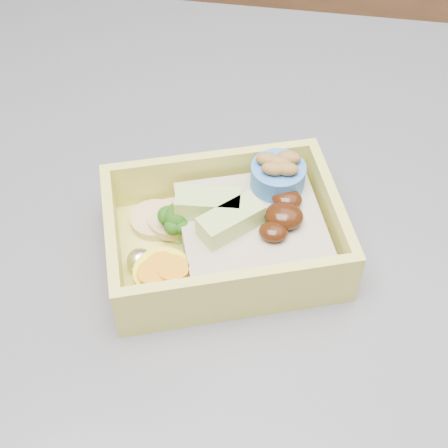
# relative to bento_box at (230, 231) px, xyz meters

# --- Properties ---
(bento_box) EXTENTS (0.21, 0.18, 0.07)m
(bento_box) POSITION_rel_bento_box_xyz_m (0.00, 0.00, 0.00)
(bento_box) COLOR #D7D259
(bento_box) RESTS_ON island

